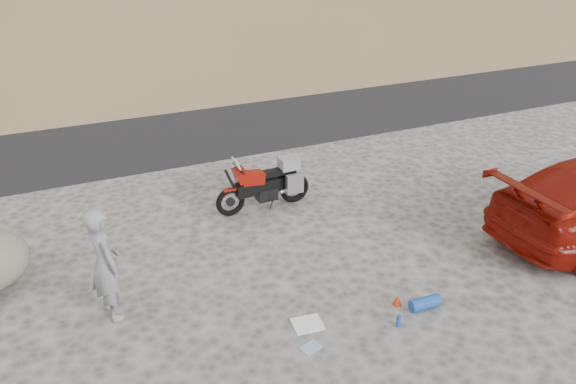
# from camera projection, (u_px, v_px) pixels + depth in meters

# --- Properties ---
(ground) EXTENTS (140.00, 140.00, 0.00)m
(ground) POSITION_uv_depth(u_px,v_px,m) (239.00, 300.00, 8.88)
(ground) COLOR #484543
(ground) RESTS_ON ground
(road) EXTENTS (120.00, 7.00, 0.05)m
(road) POSITION_uv_depth(u_px,v_px,m) (135.00, 125.00, 16.25)
(road) COLOR black
(road) RESTS_ON ground
(motorcycle) EXTENTS (2.07, 0.63, 1.23)m
(motorcycle) POSITION_uv_depth(u_px,v_px,m) (268.00, 184.00, 11.47)
(motorcycle) COLOR black
(motorcycle) RESTS_ON ground
(man) EXTENTS (0.59, 0.75, 1.82)m
(man) POSITION_uv_depth(u_px,v_px,m) (113.00, 314.00, 8.57)
(man) COLOR gray
(man) RESTS_ON ground
(gear_white_cloth) EXTENTS (0.48, 0.44, 0.01)m
(gear_white_cloth) POSITION_uv_depth(u_px,v_px,m) (308.00, 324.00, 8.34)
(gear_white_cloth) COLOR white
(gear_white_cloth) RESTS_ON ground
(gear_blue_mat) EXTENTS (0.50, 0.22, 0.19)m
(gear_blue_mat) POSITION_uv_depth(u_px,v_px,m) (425.00, 303.00, 8.65)
(gear_blue_mat) COLOR #19459A
(gear_blue_mat) RESTS_ON ground
(gear_bottle) EXTENTS (0.08, 0.08, 0.19)m
(gear_bottle) POSITION_uv_depth(u_px,v_px,m) (399.00, 321.00, 8.27)
(gear_bottle) COLOR #19459A
(gear_bottle) RESTS_ON ground
(gear_funnel) EXTENTS (0.18, 0.18, 0.18)m
(gear_funnel) POSITION_uv_depth(u_px,v_px,m) (397.00, 300.00, 8.73)
(gear_funnel) COLOR red
(gear_funnel) RESTS_ON ground
(gear_blue_cloth) EXTENTS (0.33, 0.28, 0.01)m
(gear_blue_cloth) POSITION_uv_depth(u_px,v_px,m) (311.00, 347.00, 7.89)
(gear_blue_cloth) COLOR #7C9CC0
(gear_blue_cloth) RESTS_ON ground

